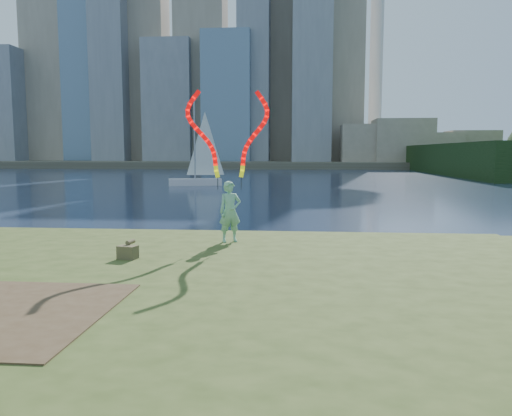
{
  "coord_description": "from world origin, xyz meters",
  "views": [
    {
      "loc": [
        1.9,
        -9.23,
        2.9
      ],
      "look_at": [
        1.01,
        1.0,
        1.75
      ],
      "focal_mm": 35.0,
      "sensor_mm": 36.0,
      "label": 1
    }
  ],
  "objects": [
    {
      "name": "sailboat",
      "position": [
        -7.0,
        34.0,
        1.27
      ],
      "size": [
        4.9,
        2.58,
        7.39
      ],
      "rotation": [
        0.0,
        0.0,
        0.26
      ],
      "color": "silver",
      "rests_on": "ground"
    },
    {
      "name": "far_shore",
      "position": [
        0.0,
        95.0,
        0.6
      ],
      "size": [
        320.0,
        40.0,
        1.2
      ],
      "primitive_type": "cube",
      "color": "#484335",
      "rests_on": "ground"
    },
    {
      "name": "ground",
      "position": [
        0.0,
        0.0,
        0.0
      ],
      "size": [
        320.0,
        320.0,
        0.0
      ],
      "primitive_type": "plane",
      "color": "#18243D",
      "rests_on": "ground"
    },
    {
      "name": "woman_with_ribbons",
      "position": [
        0.27,
        2.33,
        2.26
      ],
      "size": [
        1.81,
        0.82,
        3.84
      ],
      "rotation": [
        0.0,
        0.0,
        0.42
      ],
      "color": "#1F8040",
      "rests_on": "grassy_knoll"
    },
    {
      "name": "grassy_knoll",
      "position": [
        0.0,
        -2.3,
        0.34
      ],
      "size": [
        20.0,
        18.0,
        0.8
      ],
      "color": "#384719",
      "rests_on": "ground"
    },
    {
      "name": "canvas_bag",
      "position": [
        -1.48,
        0.25,
        0.94
      ],
      "size": [
        0.41,
        0.46,
        0.35
      ],
      "rotation": [
        0.0,
        0.0,
        -0.21
      ],
      "color": "brown",
      "rests_on": "grassy_knoll"
    }
  ]
}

